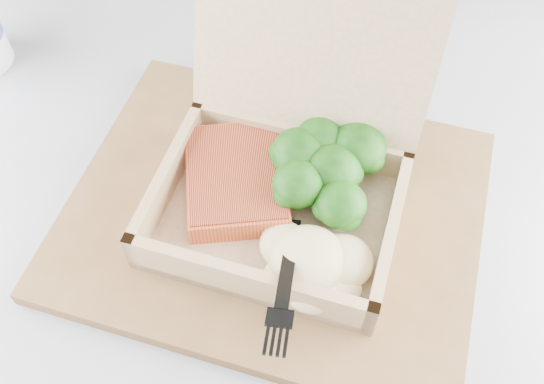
{
  "coord_description": "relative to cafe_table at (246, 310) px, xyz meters",
  "views": [
    {
      "loc": [
        0.4,
        0.28,
        1.25
      ],
      "look_at": [
        0.4,
        0.59,
        0.8
      ],
      "focal_mm": 40.0,
      "sensor_mm": 36.0,
      "label": 1
    }
  ],
  "objects": [
    {
      "name": "cafe_table",
      "position": [
        0.0,
        0.0,
        0.0
      ],
      "size": [
        0.92,
        0.92,
        0.76
      ],
      "rotation": [
        0.0,
        0.0,
        0.06
      ],
      "color": "black",
      "rests_on": "floor"
    },
    {
      "name": "serving_tray",
      "position": [
        0.03,
        0.01,
        0.2
      ],
      "size": [
        0.45,
        0.4,
        0.02
      ],
      "primitive_type": "cube",
      "rotation": [
        0.0,
        0.0,
        -0.29
      ],
      "color": "brown",
      "rests_on": "cafe_table"
    },
    {
      "name": "takeout_container",
      "position": [
        0.05,
        0.03,
        0.26
      ],
      "size": [
        0.27,
        0.28,
        0.2
      ],
      "rotation": [
        0.0,
        0.0,
        -0.29
      ],
      "color": "tan",
      "rests_on": "serving_tray"
    },
    {
      "name": "salmon_fillet",
      "position": [
        -0.0,
        0.03,
        0.23
      ],
      "size": [
        0.1,
        0.13,
        0.02
      ],
      "primitive_type": "cube",
      "rotation": [
        0.0,
        0.0,
        0.11
      ],
      "color": "#D9582A",
      "rests_on": "takeout_container"
    },
    {
      "name": "broccoli_pile",
      "position": [
        0.09,
        0.02,
        0.24
      ],
      "size": [
        0.12,
        0.12,
        0.04
      ],
      "primitive_type": null,
      "color": "#276B17",
      "rests_on": "takeout_container"
    },
    {
      "name": "mashed_potatoes",
      "position": [
        0.06,
        -0.06,
        0.24
      ],
      "size": [
        0.11,
        0.09,
        0.04
      ],
      "primitive_type": "ellipsoid",
      "color": "beige",
      "rests_on": "takeout_container"
    },
    {
      "name": "plastic_fork",
      "position": [
        0.05,
        -0.05,
        0.25
      ],
      "size": [
        0.03,
        0.15,
        0.03
      ],
      "rotation": [
        0.0,
        0.0,
        3.02
      ],
      "color": "black",
      "rests_on": "mashed_potatoes"
    },
    {
      "name": "receipt",
      "position": [
        0.02,
        0.22,
        0.2
      ],
      "size": [
        0.11,
        0.16,
        0.0
      ],
      "primitive_type": "cube",
      "rotation": [
        0.0,
        0.0,
        0.24
      ],
      "color": "white",
      "rests_on": "cafe_table"
    }
  ]
}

